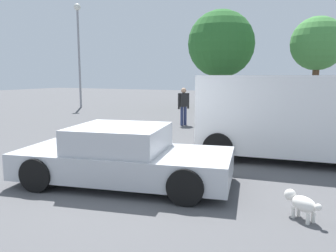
# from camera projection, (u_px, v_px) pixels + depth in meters

# --- Properties ---
(ground_plane) EXTENTS (80.00, 80.00, 0.00)m
(ground_plane) POSITION_uv_depth(u_px,v_px,m) (128.00, 184.00, 6.81)
(ground_plane) COLOR #515154
(sedan_foreground) EXTENTS (4.53, 2.65, 1.17)m
(sedan_foreground) POSITION_uv_depth(u_px,v_px,m) (123.00, 157.00, 6.78)
(sedan_foreground) COLOR #B7BABF
(sedan_foreground) RESTS_ON ground_plane
(dog) EXTENTS (0.56, 0.45, 0.41)m
(dog) POSITION_uv_depth(u_px,v_px,m) (301.00, 203.00, 5.10)
(dog) COLOR white
(dog) RESTS_ON ground_plane
(van_white) EXTENTS (5.38, 2.66, 2.17)m
(van_white) POSITION_uv_depth(u_px,v_px,m) (304.00, 115.00, 8.50)
(van_white) COLOR white
(van_white) RESTS_ON ground_plane
(suv_dark) EXTENTS (4.70, 2.48, 2.02)m
(suv_dark) POSITION_uv_depth(u_px,v_px,m) (301.00, 103.00, 13.07)
(suv_dark) COLOR black
(suv_dark) RESTS_ON ground_plane
(pedestrian) EXTENTS (0.42, 0.49, 1.63)m
(pedestrian) POSITION_uv_depth(u_px,v_px,m) (184.00, 103.00, 14.65)
(pedestrian) COLOR navy
(pedestrian) RESTS_ON ground_plane
(light_post_near) EXTENTS (0.44, 0.44, 6.82)m
(light_post_near) POSITION_uv_depth(u_px,v_px,m) (78.00, 38.00, 22.41)
(light_post_near) COLOR gray
(light_post_near) RESTS_ON ground_plane
(tree_back_left) EXTENTS (4.23, 4.23, 6.26)m
(tree_back_left) POSITION_uv_depth(u_px,v_px,m) (221.00, 44.00, 21.43)
(tree_back_left) COLOR brown
(tree_back_left) RESTS_ON ground_plane
(tree_back_center) EXTENTS (3.10, 3.10, 5.55)m
(tree_back_center) POSITION_uv_depth(u_px,v_px,m) (318.00, 44.00, 19.62)
(tree_back_center) COLOR brown
(tree_back_center) RESTS_ON ground_plane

